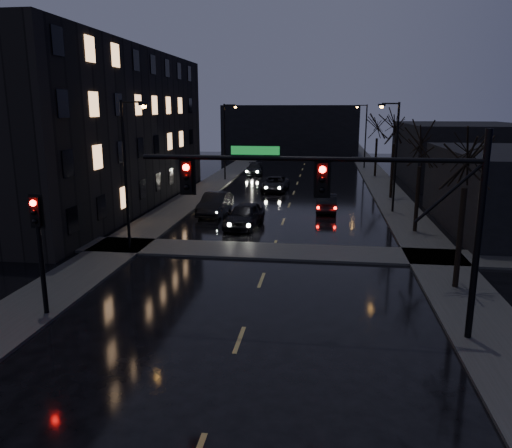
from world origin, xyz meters
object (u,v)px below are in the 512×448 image
(oncoming_car_a, at_px, (245,215))
(oncoming_car_d, at_px, (255,169))
(oncoming_car_b, at_px, (215,204))
(oncoming_car_c, at_px, (275,184))
(lead_car, at_px, (327,202))

(oncoming_car_a, height_order, oncoming_car_d, oncoming_car_a)
(oncoming_car_b, xyz_separation_m, oncoming_car_d, (-0.18, 22.30, -0.14))
(oncoming_car_c, relative_size, oncoming_car_d, 1.08)
(oncoming_car_a, height_order, oncoming_car_c, oncoming_car_a)
(oncoming_car_a, height_order, oncoming_car_b, oncoming_car_a)
(oncoming_car_b, relative_size, lead_car, 1.14)
(oncoming_car_c, xyz_separation_m, oncoming_car_d, (-3.49, 11.28, -0.02))
(oncoming_car_a, bearing_deg, oncoming_car_d, 103.91)
(oncoming_car_a, distance_m, oncoming_car_d, 26.12)
(oncoming_car_b, distance_m, lead_car, 8.34)
(oncoming_car_d, distance_m, lead_car, 21.74)
(oncoming_car_a, xyz_separation_m, oncoming_car_c, (0.57, 14.68, -0.12))
(oncoming_car_b, relative_size, oncoming_car_d, 1.06)
(oncoming_car_c, bearing_deg, oncoming_car_b, -103.99)
(oncoming_car_a, distance_m, oncoming_car_b, 4.57)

